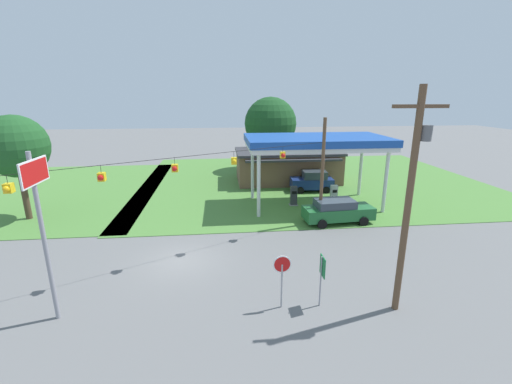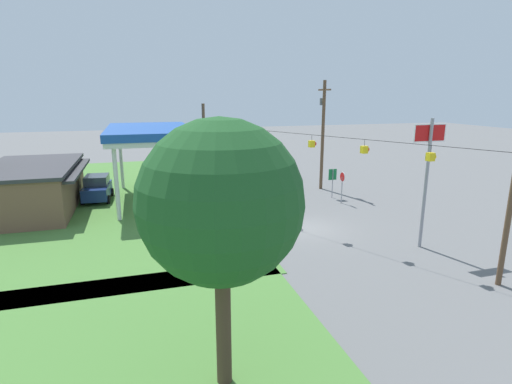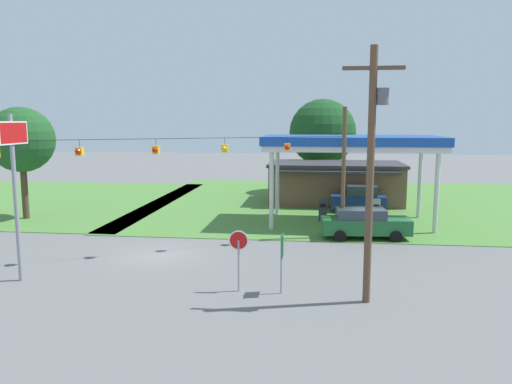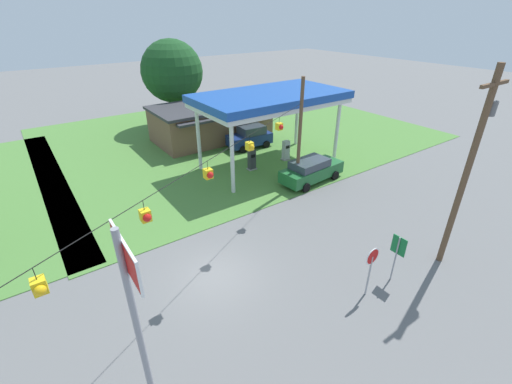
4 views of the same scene
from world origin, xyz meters
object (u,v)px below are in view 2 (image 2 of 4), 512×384
object	(u,v)px
car_at_pumps_front	(204,184)
gas_station_store	(32,188)
fuel_pump_far	(152,185)
tree_west_verge	(221,203)
car_at_pumps_rear	(97,188)
fuel_pump_near	(154,195)
stop_sign_roadside	(342,181)
gas_station_canopy	(149,134)
utility_pole_main	(323,130)
stop_sign_overhead	(428,160)
route_sign	(333,177)

from	to	relation	value
car_at_pumps_front	gas_station_store	bearing A→B (deg)	91.18
fuel_pump_far	tree_west_verge	size ratio (longest dim) A/B	0.22
car_at_pumps_rear	tree_west_verge	bearing A→B (deg)	16.11
fuel_pump_near	stop_sign_roadside	distance (m)	14.57
gas_station_canopy	fuel_pump_far	distance (m)	4.83
fuel_pump_near	utility_pole_main	bearing A→B (deg)	-84.26
gas_station_store	fuel_pump_far	bearing A→B (deg)	-74.46
fuel_pump_near	tree_west_verge	size ratio (longest dim) A/B	0.22
fuel_pump_far	car_at_pumps_rear	world-z (taller)	car_at_pumps_rear
gas_station_canopy	stop_sign_overhead	distance (m)	20.27
stop_sign_overhead	route_sign	xyz separation A→B (m)	(11.24, -0.32, -3.20)
stop_sign_roadside	car_at_pumps_rear	bearing A→B (deg)	-108.99
fuel_pump_near	car_at_pumps_rear	xyz separation A→B (m)	(2.76, 4.27, 0.21)
fuel_pump_near	utility_pole_main	distance (m)	15.46
stop_sign_roadside	stop_sign_overhead	world-z (taller)	stop_sign_overhead
stop_sign_roadside	route_sign	bearing A→B (deg)	177.59
fuel_pump_far	utility_pole_main	distance (m)	15.52
fuel_pump_near	stop_sign_overhead	bearing A→B (deg)	-133.31
stop_sign_overhead	car_at_pumps_rear	bearing A→B (deg)	48.89
fuel_pump_near	utility_pole_main	size ratio (longest dim) A/B	0.18
stop_sign_overhead	utility_pole_main	bearing A→B (deg)	-3.42
stop_sign_roadside	tree_west_verge	xyz separation A→B (m)	(-17.05, 13.02, 3.69)
gas_station_store	car_at_pumps_rear	distance (m)	4.59
gas_station_store	stop_sign_roadside	xyz separation A→B (m)	(-4.68, -22.60, 0.12)
utility_pole_main	stop_sign_roadside	bearing A→B (deg)	172.93
gas_station_canopy	fuel_pump_far	xyz separation A→B (m)	(1.74, -0.00, -4.50)
fuel_pump_far	car_at_pumps_rear	distance (m)	4.34
stop_sign_roadside	tree_west_verge	size ratio (longest dim) A/B	0.32
car_at_pumps_front	route_sign	world-z (taller)	route_sign
route_sign	utility_pole_main	distance (m)	4.91
fuel_pump_far	route_sign	bearing A→B (deg)	-110.51
fuel_pump_near	route_sign	distance (m)	14.31
car_at_pumps_front	stop_sign_overhead	world-z (taller)	stop_sign_overhead
fuel_pump_near	fuel_pump_far	size ratio (longest dim) A/B	1.00
tree_west_verge	gas_station_canopy	bearing A→B (deg)	2.75
fuel_pump_near	gas_station_store	bearing A→B (deg)	82.48
stop_sign_overhead	utility_pole_main	xyz separation A→B (m)	(14.53, -0.87, 0.40)
gas_station_canopy	gas_station_store	world-z (taller)	gas_station_canopy
gas_station_canopy	car_at_pumps_front	world-z (taller)	gas_station_canopy
stop_sign_roadside	route_sign	distance (m)	1.76
utility_pole_main	car_at_pumps_front	bearing A→B (deg)	85.34
gas_station_store	car_at_pumps_rear	size ratio (longest dim) A/B	2.67
fuel_pump_far	stop_sign_overhead	xyz separation A→B (m)	(-16.54, -13.85, 4.11)
route_sign	tree_west_verge	bearing A→B (deg)	145.16
route_sign	utility_pole_main	bearing A→B (deg)	-9.53
car_at_pumps_front	utility_pole_main	bearing A→B (deg)	-98.87
fuel_pump_far	tree_west_verge	distance (m)	24.58
stop_sign_overhead	tree_west_verge	world-z (taller)	tree_west_verge
gas_station_store	fuel_pump_near	size ratio (longest dim) A/B	6.49
car_at_pumps_front	route_sign	bearing A→B (deg)	-116.93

